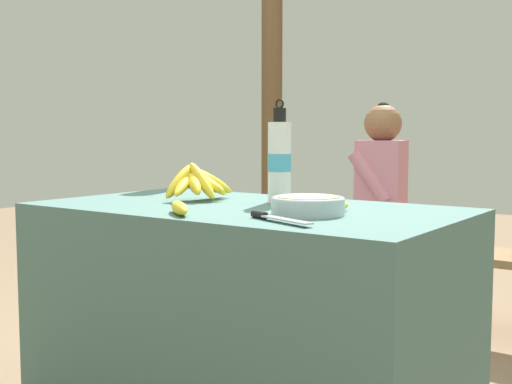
% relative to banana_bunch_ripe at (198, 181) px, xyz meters
% --- Properties ---
extents(market_counter, '(1.31, 0.73, 0.69)m').
position_rel_banana_bunch_ripe_xyz_m(market_counter, '(0.23, -0.04, -0.41)').
color(market_counter, '#4C706B').
rests_on(market_counter, ground_plane).
extents(banana_bunch_ripe, '(0.17, 0.30, 0.14)m').
position_rel_banana_bunch_ripe_xyz_m(banana_bunch_ripe, '(0.00, 0.00, 0.00)').
color(banana_bunch_ripe, '#4C381E').
rests_on(banana_bunch_ripe, market_counter).
extents(serving_bowl, '(0.20, 0.20, 0.05)m').
position_rel_banana_bunch_ripe_xyz_m(serving_bowl, '(0.50, -0.12, -0.03)').
color(serving_bowl, silver).
rests_on(serving_bowl, market_counter).
extents(water_bottle, '(0.08, 0.08, 0.33)m').
position_rel_banana_bunch_ripe_xyz_m(water_bottle, '(0.26, 0.10, 0.07)').
color(water_bottle, white).
rests_on(water_bottle, market_counter).
extents(loose_banana_front, '(0.16, 0.14, 0.04)m').
position_rel_banana_bunch_ripe_xyz_m(loose_banana_front, '(0.21, -0.32, -0.05)').
color(loose_banana_front, yellow).
rests_on(loose_banana_front, market_counter).
extents(loose_banana_side, '(0.16, 0.14, 0.04)m').
position_rel_banana_bunch_ripe_xyz_m(loose_banana_side, '(0.49, 0.05, -0.05)').
color(loose_banana_side, yellow).
rests_on(loose_banana_side, market_counter).
extents(knife, '(0.23, 0.11, 0.02)m').
position_rel_banana_bunch_ripe_xyz_m(knife, '(0.49, -0.28, -0.05)').
color(knife, '#BCBCC1').
rests_on(knife, market_counter).
extents(wooden_bench, '(1.54, 0.32, 0.39)m').
position_rel_banana_bunch_ripe_xyz_m(wooden_bench, '(0.32, 1.24, -0.42)').
color(wooden_bench, brown).
rests_on(wooden_bench, ground_plane).
extents(seated_vendor, '(0.46, 0.43, 1.07)m').
position_rel_banana_bunch_ripe_xyz_m(seated_vendor, '(0.07, 1.19, -0.15)').
color(seated_vendor, '#564C60').
rests_on(seated_vendor, ground_plane).
extents(support_post_near, '(0.12, 0.12, 2.51)m').
position_rel_banana_bunch_ripe_xyz_m(support_post_near, '(-0.76, 1.56, 0.50)').
color(support_post_near, brown).
rests_on(support_post_near, ground_plane).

